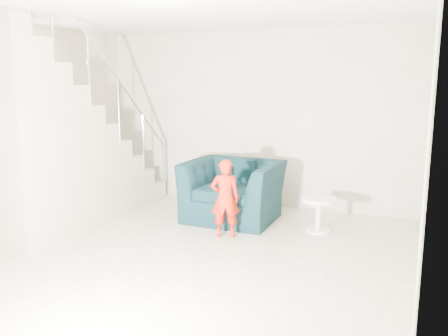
{
  "coord_description": "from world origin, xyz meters",
  "views": [
    {
      "loc": [
        2.48,
        -4.25,
        1.98
      ],
      "look_at": [
        0.15,
        1.2,
        0.85
      ],
      "focal_mm": 38.0,
      "sensor_mm": 36.0,
      "label": 1
    }
  ],
  "objects_px": {
    "armchair": "(233,190)",
    "toddler": "(225,198)",
    "side_table": "(319,209)",
    "staircase": "(55,157)"
  },
  "relations": [
    {
      "from": "toddler",
      "to": "staircase",
      "type": "xyz_separation_m",
      "value": [
        -2.24,
        -0.48,
        0.45
      ]
    },
    {
      "from": "side_table",
      "to": "staircase",
      "type": "distance_m",
      "value": 3.53
    },
    {
      "from": "armchair",
      "to": "toddler",
      "type": "height_order",
      "value": "toddler"
    },
    {
      "from": "armchair",
      "to": "side_table",
      "type": "bearing_deg",
      "value": -4.01
    },
    {
      "from": "toddler",
      "to": "side_table",
      "type": "xyz_separation_m",
      "value": [
        1.04,
        0.67,
        -0.19
      ]
    },
    {
      "from": "toddler",
      "to": "armchair",
      "type": "bearing_deg",
      "value": -99.07
    },
    {
      "from": "toddler",
      "to": "side_table",
      "type": "height_order",
      "value": "toddler"
    },
    {
      "from": "side_table",
      "to": "toddler",
      "type": "bearing_deg",
      "value": -147.38
    },
    {
      "from": "side_table",
      "to": "armchair",
      "type": "bearing_deg",
      "value": 175.52
    },
    {
      "from": "staircase",
      "to": "side_table",
      "type": "bearing_deg",
      "value": 19.32
    }
  ]
}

